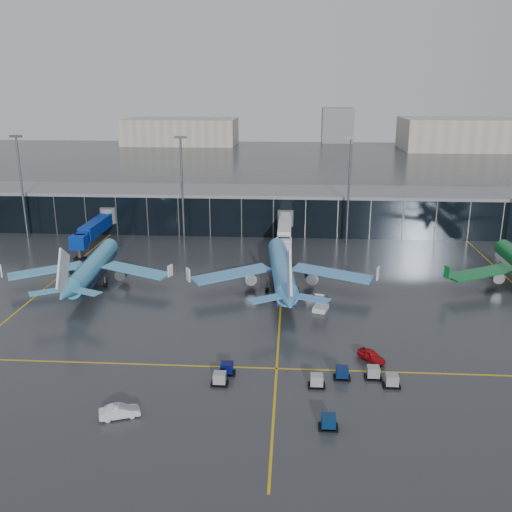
# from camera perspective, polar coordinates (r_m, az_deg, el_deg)

# --- Properties ---
(ground) EXTENTS (600.00, 600.00, 0.00)m
(ground) POSITION_cam_1_polar(r_m,az_deg,el_deg) (93.76, -3.80, -6.66)
(ground) COLOR #282B2D
(ground) RESTS_ON ground
(terminal_pier) EXTENTS (142.00, 17.00, 10.70)m
(terminal_pier) POSITION_cam_1_polar(r_m,az_deg,el_deg) (151.05, -0.80, 4.68)
(terminal_pier) COLOR black
(terminal_pier) RESTS_ON ground
(jet_bridges) EXTENTS (94.00, 27.50, 7.20)m
(jet_bridges) POSITION_cam_1_polar(r_m,az_deg,el_deg) (140.31, -15.85, 2.71)
(jet_bridges) COLOR #595B60
(jet_bridges) RESTS_ON ground
(flood_masts) EXTENTS (203.00, 0.50, 25.50)m
(flood_masts) POSITION_cam_1_polar(r_m,az_deg,el_deg) (137.36, 0.88, 7.01)
(flood_masts) COLOR #595B60
(flood_masts) RESTS_ON ground
(distant_hangars) EXTENTS (260.00, 71.00, 22.00)m
(distant_hangars) POSITION_cam_1_polar(r_m,az_deg,el_deg) (358.42, 10.08, 12.08)
(distant_hangars) COLOR #B2AD99
(distant_hangars) RESTS_ON ground
(taxi_lines) EXTENTS (220.00, 120.00, 0.02)m
(taxi_lines) POSITION_cam_1_polar(r_m,az_deg,el_deg) (102.83, 2.52, -4.45)
(taxi_lines) COLOR gold
(taxi_lines) RESTS_ON ground
(airliner_arkefly) EXTENTS (35.21, 39.41, 11.42)m
(airliner_arkefly) POSITION_cam_1_polar(r_m,az_deg,el_deg) (113.71, -16.08, 0.04)
(airliner_arkefly) COLOR #3D9BC9
(airliner_arkefly) RESTS_ON ground
(airliner_klm_near) EXTENTS (39.08, 43.59, 12.50)m
(airliner_klm_near) POSITION_cam_1_polar(r_m,az_deg,el_deg) (106.66, 2.58, -0.10)
(airliner_klm_near) COLOR #3F8CCF
(airliner_klm_near) RESTS_ON ground
(baggage_carts) EXTENTS (24.32, 13.39, 1.70)m
(baggage_carts) POSITION_cam_1_polar(r_m,az_deg,el_deg) (75.02, 5.78, -12.45)
(baggage_carts) COLOR black
(baggage_carts) RESTS_ON ground
(mobile_airstair) EXTENTS (3.01, 3.69, 3.45)m
(mobile_airstair) POSITION_cam_1_polar(r_m,az_deg,el_deg) (98.68, 6.49, -5.01)
(mobile_airstair) COLOR silver
(mobile_airstair) RESTS_ON ground
(service_van_red) EXTENTS (4.06, 4.63, 1.51)m
(service_van_red) POSITION_cam_1_polar(r_m,az_deg,el_deg) (82.83, 11.45, -9.74)
(service_van_red) COLOR #A70C11
(service_van_red) RESTS_ON ground
(service_van_white) EXTENTS (4.99, 3.18, 1.55)m
(service_van_white) POSITION_cam_1_polar(r_m,az_deg,el_deg) (70.63, -13.48, -14.87)
(service_van_white) COLOR silver
(service_van_white) RESTS_ON ground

